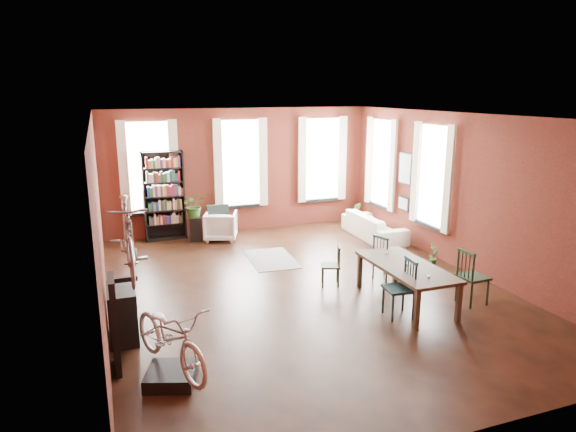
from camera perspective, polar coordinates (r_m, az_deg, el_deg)
name	(u,v)px	position (r m, az deg, el deg)	size (l,w,h in m)	color
room	(305,171)	(9.82, 1.89, 5.04)	(9.00, 9.04, 3.22)	black
dining_table	(405,284)	(9.23, 12.89, -7.38)	(0.93, 2.04, 0.70)	#453929
dining_chair_a	(399,288)	(8.64, 12.21, -7.87)	(0.45, 0.45, 0.97)	#1B393C
dining_chair_b	(330,265)	(9.83, 4.74, -5.50)	(0.36, 0.36, 0.78)	black
dining_chair_c	(473,277)	(9.50, 19.86, -6.36)	(0.45, 0.45, 0.98)	#1E301C
dining_chair_d	(386,257)	(10.26, 10.84, -4.51)	(0.42, 0.42, 0.91)	#1C3E3A
bookshelf	(164,196)	(13.01, -13.61, 2.18)	(1.00, 0.32, 2.20)	black
white_armchair	(221,225)	(12.84, -7.49, -0.95)	(0.76, 0.71, 0.78)	silver
cream_sofa	(374,222)	(13.09, 9.56, -0.67)	(2.08, 0.61, 0.81)	beige
striped_rug	(272,259)	(11.37, -1.84, -4.80)	(0.96, 1.53, 0.01)	black
bike_trainer	(171,376)	(7.01, -12.84, -16.92)	(0.61, 0.61, 0.18)	black
bike_wall_rack	(115,324)	(7.22, -18.70, -11.32)	(0.16, 0.60, 1.30)	black
console_table	(122,313)	(8.15, -17.92, -10.25)	(0.40, 0.80, 0.80)	black
plant_stand	(196,229)	(12.90, -10.19, -1.43)	(0.29, 0.29, 0.58)	black
plant_by_sofa	(354,220)	(14.27, 7.37, -0.47)	(0.36, 0.65, 0.29)	#336026
plant_small	(433,261)	(11.43, 15.86, -4.84)	(0.24, 0.46, 0.16)	#2D6327
bicycle_floor	(169,306)	(6.60, -13.11, -9.74)	(0.60, 0.90, 1.71)	beige
bicycle_hung	(126,213)	(6.76, -17.54, 0.36)	(0.47, 1.00, 1.66)	#A5A8AD
plant_on_stand	(194,208)	(12.74, -10.36, 0.88)	(0.57, 0.63, 0.49)	#2B5321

